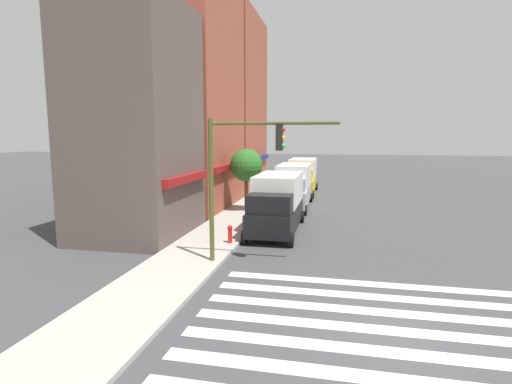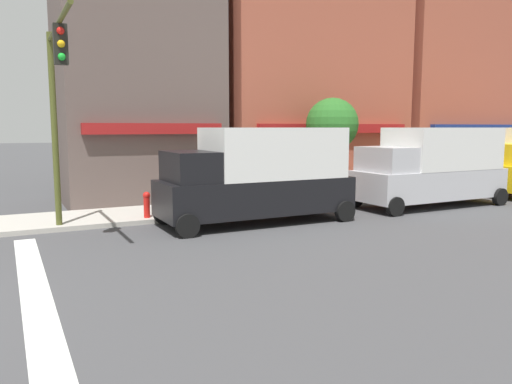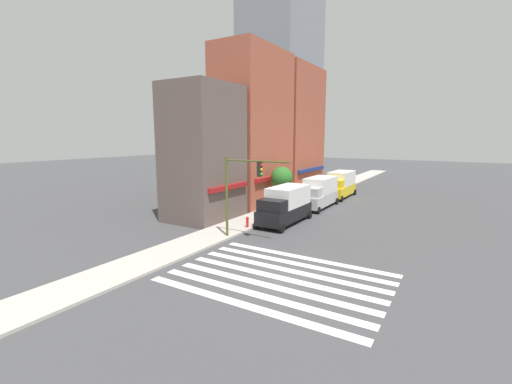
% 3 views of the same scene
% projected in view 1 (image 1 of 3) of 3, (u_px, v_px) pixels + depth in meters
% --- Properties ---
extents(ground_plane, '(200.00, 200.00, 0.00)m').
position_uv_depth(ground_plane, '(394.00, 331.00, 10.48)').
color(ground_plane, '#424244').
extents(sidewalk_left, '(120.00, 3.00, 0.15)m').
position_uv_depth(sidewalk_left, '(133.00, 304.00, 11.99)').
color(sidewalk_left, '#B2ADA3').
rests_on(sidewalk_left, ground_plane).
extents(crosswalk_stripes, '(7.22, 10.80, 0.01)m').
position_uv_depth(crosswalk_stripes, '(394.00, 331.00, 10.48)').
color(crosswalk_stripes, silver).
rests_on(crosswalk_stripes, ground_plane).
extents(storefront_row, '(25.81, 5.30, 15.96)m').
position_uv_depth(storefront_row, '(205.00, 103.00, 29.84)').
color(storefront_row, brown).
rests_on(storefront_row, ground_plane).
extents(traffic_signal, '(0.32, 4.95, 5.74)m').
position_uv_depth(traffic_signal, '(241.00, 165.00, 15.19)').
color(traffic_signal, '#474C1E').
rests_on(traffic_signal, ground_plane).
extents(box_truck_black, '(6.21, 2.42, 3.04)m').
position_uv_depth(box_truck_black, '(277.00, 202.00, 21.08)').
color(box_truck_black, black).
rests_on(box_truck_black, ground_plane).
extents(box_truck_silver, '(6.22, 2.42, 3.04)m').
position_uv_depth(box_truck_silver, '(293.00, 185.00, 28.36)').
color(box_truck_silver, '#B7B7BC').
rests_on(box_truck_silver, ground_plane).
extents(box_truck_yellow, '(6.22, 2.42, 3.04)m').
position_uv_depth(box_truck_yellow, '(302.00, 176.00, 35.16)').
color(box_truck_yellow, yellow).
rests_on(box_truck_yellow, ground_plane).
extents(pedestrian_white_shirt, '(0.32, 0.32, 1.77)m').
position_uv_depth(pedestrian_white_shirt, '(265.00, 188.00, 31.07)').
color(pedestrian_white_shirt, '#23232D').
rests_on(pedestrian_white_shirt, sidewalk_left).
extents(pedestrian_orange_vest, '(0.32, 0.32, 1.77)m').
position_uv_depth(pedestrian_orange_vest, '(260.00, 190.00, 29.48)').
color(pedestrian_orange_vest, '#23232D').
rests_on(pedestrian_orange_vest, sidewalk_left).
extents(fire_hydrant, '(0.24, 0.24, 0.84)m').
position_uv_depth(fire_hydrant, '(230.00, 233.00, 18.48)').
color(fire_hydrant, red).
rests_on(fire_hydrant, sidewalk_left).
extents(street_tree, '(2.14, 2.14, 4.10)m').
position_uv_depth(street_tree, '(246.00, 165.00, 26.09)').
color(street_tree, brown).
rests_on(street_tree, sidewalk_left).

